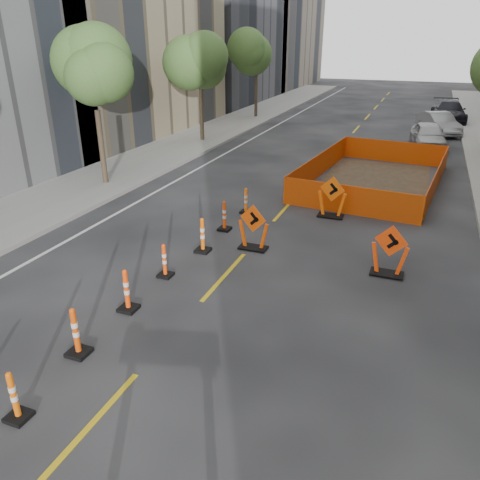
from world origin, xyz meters
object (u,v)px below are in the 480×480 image
at_px(chevron_sign_left, 253,227).
at_px(chevron_sign_center, 332,197).
at_px(channelizer_4, 127,290).
at_px(channelizer_5, 164,260).
at_px(channelizer_3, 76,332).
at_px(channelizer_2, 14,396).
at_px(channelizer_6, 202,235).
at_px(chevron_sign_right, 390,251).
at_px(parked_car_far, 449,111).
at_px(channelizer_7, 224,216).
at_px(channelizer_8, 246,201).
at_px(parked_car_near, 428,136).
at_px(parked_car_mid, 439,123).

relative_size(chevron_sign_left, chevron_sign_center, 0.95).
bearing_deg(chevron_sign_left, channelizer_4, -100.29).
relative_size(channelizer_5, chevron_sign_center, 0.63).
height_order(channelizer_3, chevron_sign_left, chevron_sign_left).
bearing_deg(channelizer_2, channelizer_3, 96.34).
height_order(channelizer_4, chevron_sign_left, chevron_sign_left).
bearing_deg(channelizer_6, chevron_sign_right, 5.11).
bearing_deg(parked_car_far, channelizer_7, -111.43).
distance_m(channelizer_5, chevron_sign_left, 3.12).
xyz_separation_m(channelizer_3, chevron_sign_left, (1.61, 6.37, 0.18)).
bearing_deg(channelizer_3, channelizer_8, 88.62).
distance_m(channelizer_8, chevron_sign_right, 6.39).
bearing_deg(parked_car_near, channelizer_8, -122.25).
bearing_deg(parked_car_near, channelizer_3, -114.15).
distance_m(chevron_sign_right, parked_car_mid, 22.59).
bearing_deg(channelizer_5, channelizer_8, 87.19).
distance_m(channelizer_5, parked_car_near, 20.96).
height_order(channelizer_4, chevron_sign_center, chevron_sign_center).
distance_m(channelizer_4, channelizer_6, 3.75).
height_order(chevron_sign_left, chevron_sign_center, chevron_sign_center).
height_order(chevron_sign_right, parked_car_mid, chevron_sign_right).
bearing_deg(chevron_sign_center, parked_car_mid, 90.02).
distance_m(channelizer_2, parked_car_near, 26.30).
height_order(channelizer_5, chevron_sign_right, chevron_sign_right).
xyz_separation_m(channelizer_8, parked_car_mid, (6.67, 19.31, 0.22)).
height_order(channelizer_3, channelizer_6, channelizer_3).
height_order(chevron_sign_left, parked_car_far, parked_car_far).
distance_m(channelizer_6, chevron_sign_right, 5.53).
xyz_separation_m(channelizer_4, chevron_sign_right, (5.74, 4.23, 0.20)).
bearing_deg(channelizer_6, channelizer_7, 92.10).
relative_size(channelizer_7, parked_car_near, 0.24).
distance_m(chevron_sign_center, parked_car_far, 24.44).
distance_m(channelizer_6, chevron_sign_center, 5.46).
relative_size(parked_car_mid, parked_car_far, 0.79).
xyz_separation_m(channelizer_8, chevron_sign_left, (1.39, -2.97, 0.25)).
bearing_deg(chevron_sign_right, chevron_sign_center, 131.78).
xyz_separation_m(channelizer_3, channelizer_4, (-0.02, 1.87, -0.01)).
xyz_separation_m(channelizer_2, parked_car_near, (6.14, 25.57, 0.24)).
bearing_deg(channelizer_7, parked_car_near, 69.10).
distance_m(channelizer_2, channelizer_3, 1.88).
distance_m(channelizer_6, chevron_sign_left, 1.60).
height_order(channelizer_8, chevron_sign_right, chevron_sign_right).
xyz_separation_m(channelizer_6, parked_car_mid, (6.67, 23.05, 0.15)).
xyz_separation_m(channelizer_3, parked_car_far, (7.59, 34.16, 0.23)).
distance_m(channelizer_3, parked_car_far, 34.99).
bearing_deg(chevron_sign_center, channelizer_4, -101.13).
xyz_separation_m(parked_car_near, parked_car_mid, (0.55, 4.95, -0.03)).
bearing_deg(parked_car_near, channelizer_6, -117.87).
height_order(channelizer_5, parked_car_far, parked_car_far).
xyz_separation_m(channelizer_2, channelizer_6, (0.01, 7.48, 0.06)).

